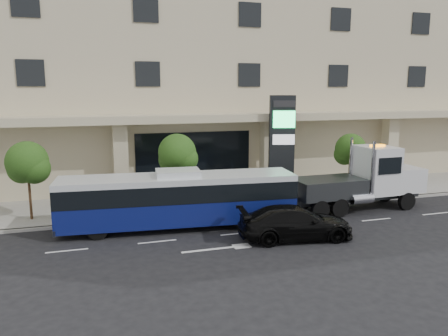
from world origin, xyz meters
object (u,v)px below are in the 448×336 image
Objects in this scene: city_bus at (178,198)px; tow_truck at (364,180)px; black_sedan at (295,223)px; signage_pylon at (282,145)px.

tow_truck is (11.17, 0.30, 0.19)m from city_bus.
tow_truck is at bearing 6.58° from city_bus.
black_sedan is (-6.18, -3.61, -0.93)m from tow_truck.
tow_truck is 7.22m from black_sedan.
tow_truck is 5.70m from signage_pylon.
city_bus is at bearing -134.11° from signage_pylon.
tow_truck reaches higher than black_sedan.
tow_truck is at bearing -35.36° from signage_pylon.
city_bus is at bearing 64.17° from black_sedan.
signage_pylon is at bearing 127.44° from tow_truck.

